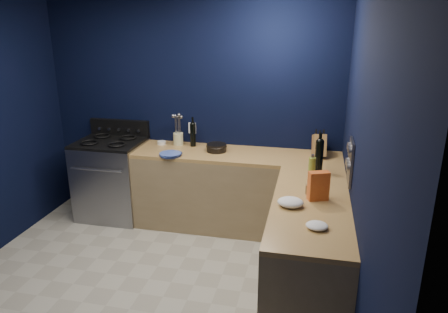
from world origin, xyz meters
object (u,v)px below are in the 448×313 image
(utensil_crock, at_px, (178,139))
(knife_block, at_px, (319,146))
(plate_stack, at_px, (170,154))
(gas_range, at_px, (113,180))
(crouton_bag, at_px, (318,186))

(utensil_crock, distance_m, knife_block, 1.63)
(plate_stack, relative_size, knife_block, 1.00)
(utensil_crock, bearing_deg, gas_range, -166.28)
(knife_block, distance_m, crouton_bag, 1.18)
(gas_range, relative_size, plate_stack, 3.86)
(plate_stack, bearing_deg, utensil_crock, 96.04)
(gas_range, relative_size, knife_block, 3.86)
(plate_stack, xyz_separation_m, utensil_crock, (-0.04, 0.41, 0.06))
(utensil_crock, bearing_deg, plate_stack, -83.96)
(utensil_crock, distance_m, crouton_bag, 2.05)
(plate_stack, bearing_deg, gas_range, 165.25)
(knife_block, bearing_deg, gas_range, 175.02)
(plate_stack, xyz_separation_m, crouton_bag, (1.58, -0.85, 0.11))
(crouton_bag, bearing_deg, plate_stack, 130.69)
(plate_stack, distance_m, knife_block, 1.62)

